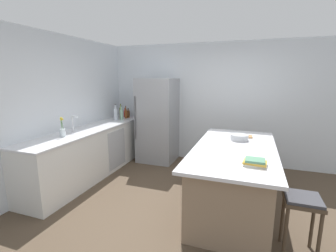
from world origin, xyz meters
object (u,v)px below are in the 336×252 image
object	(u,v)px
kitchen_island	(233,177)
syrup_bottle	(128,114)
bar_stool	(302,207)
sink_faucet	(73,123)
hot_sauce_bottle	(125,113)
flower_vase	(62,131)
cookbook_stack	(255,162)
olive_oil_bottle	(121,113)
soda_bottle	(116,114)
gin_bottle	(122,114)
cutting_board	(242,136)
vinegar_bottle	(126,113)
mixing_bowl	(239,137)
refrigerator	(158,120)

from	to	relation	value
kitchen_island	syrup_bottle	size ratio (longest dim) A/B	10.26
bar_stool	sink_faucet	world-z (taller)	sink_faucet
hot_sauce_bottle	syrup_bottle	xyz separation A→B (m)	(0.14, -0.09, 0.01)
flower_vase	cookbook_stack	bearing A→B (deg)	-5.04
bar_stool	olive_oil_bottle	size ratio (longest dim) A/B	1.93
soda_bottle	hot_sauce_bottle	bearing A→B (deg)	94.05
olive_oil_bottle	soda_bottle	bearing A→B (deg)	-98.25
gin_bottle	syrup_bottle	bearing A→B (deg)	89.26
olive_oil_bottle	cookbook_stack	distance (m)	3.57
kitchen_island	bar_stool	world-z (taller)	kitchen_island
gin_bottle	sink_faucet	bearing A→B (deg)	-95.34
flower_vase	gin_bottle	distance (m)	1.71
flower_vase	cutting_board	bearing A→B (deg)	21.57
vinegar_bottle	mixing_bowl	distance (m)	2.83
gin_bottle	soda_bottle	distance (m)	0.13
kitchen_island	cookbook_stack	bearing A→B (deg)	-68.14
flower_vase	bar_stool	bearing A→B (deg)	-6.06
refrigerator	bar_stool	xyz separation A→B (m)	(2.54, -2.29, -0.38)
vinegar_bottle	cookbook_stack	bearing A→B (deg)	-37.26
kitchen_island	olive_oil_bottle	size ratio (longest dim) A/B	6.60
bar_stool	soda_bottle	xyz separation A→B (m)	(-3.43, 1.99, 0.53)
sink_faucet	olive_oil_bottle	world-z (taller)	olive_oil_bottle
olive_oil_bottle	cookbook_stack	bearing A→B (deg)	-35.31
sink_faucet	soda_bottle	xyz separation A→B (m)	(0.03, 1.32, -0.02)
bar_stool	gin_bottle	size ratio (longest dim) A/B	2.13
cutting_board	gin_bottle	bearing A→B (deg)	166.52
syrup_bottle	olive_oil_bottle	xyz separation A→B (m)	(-0.08, -0.20, 0.05)
olive_oil_bottle	gin_bottle	size ratio (longest dim) A/B	1.10
mixing_bowl	cutting_board	world-z (taller)	mixing_bowl
refrigerator	vinegar_bottle	size ratio (longest dim) A/B	6.38
gin_bottle	soda_bottle	size ratio (longest dim) A/B	0.88
flower_vase	syrup_bottle	world-z (taller)	flower_vase
bar_stool	soda_bottle	size ratio (longest dim) A/B	1.88
hot_sauce_bottle	cutting_board	xyz separation A→B (m)	(2.77, -1.02, -0.10)
sink_faucet	flower_vase	size ratio (longest dim) A/B	0.94
vinegar_bottle	cookbook_stack	world-z (taller)	vinegar_bottle
refrigerator	hot_sauce_bottle	xyz separation A→B (m)	(-0.92, 0.17, 0.09)
gin_bottle	cutting_board	world-z (taller)	gin_bottle
flower_vase	hot_sauce_bottle	size ratio (longest dim) A/B	1.52
refrigerator	gin_bottle	xyz separation A→B (m)	(-0.78, -0.22, 0.13)
sink_faucet	olive_oil_bottle	bearing A→B (deg)	87.89
flower_vase	vinegar_bottle	distance (m)	1.90
soda_bottle	gin_bottle	bearing A→B (deg)	38.20
refrigerator	mixing_bowl	distance (m)	2.13
kitchen_island	hot_sauce_bottle	xyz separation A→B (m)	(-2.71, 1.69, 0.55)
refrigerator	olive_oil_bottle	world-z (taller)	refrigerator
flower_vase	gin_bottle	world-z (taller)	flower_vase
soda_bottle	mixing_bowl	bearing A→B (deg)	-16.62
bar_stool	refrigerator	bearing A→B (deg)	138.02
hot_sauce_bottle	cutting_board	size ratio (longest dim) A/B	0.63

